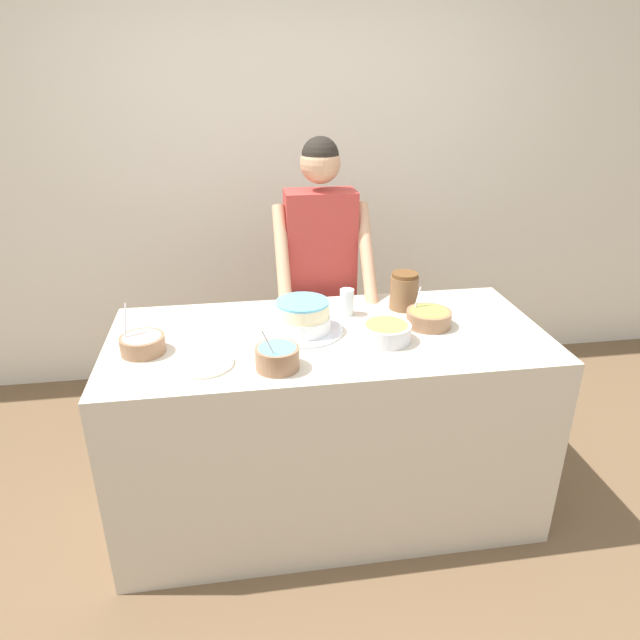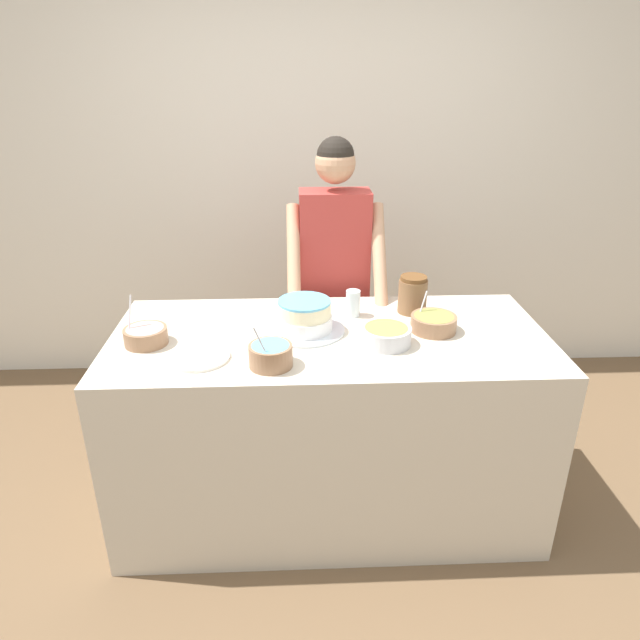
% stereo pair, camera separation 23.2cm
% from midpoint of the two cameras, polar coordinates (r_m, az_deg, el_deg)
% --- Properties ---
extents(ground_plane, '(14.00, 14.00, 0.00)m').
position_cam_midpoint_polar(ground_plane, '(2.60, 4.18, -23.65)').
color(ground_plane, brown).
extents(wall_back, '(10.00, 0.05, 2.60)m').
position_cam_midpoint_polar(wall_back, '(3.62, 1.53, 14.22)').
color(wall_back, silver).
rests_on(wall_back, ground_plane).
extents(counter, '(1.83, 0.83, 0.89)m').
position_cam_midpoint_polar(counter, '(2.61, 3.45, -10.29)').
color(counter, beige).
rests_on(counter, ground_plane).
extents(person_baker, '(0.48, 0.44, 1.62)m').
position_cam_midpoint_polar(person_baker, '(2.91, 3.74, 5.51)').
color(person_baker, '#2D2D38').
rests_on(person_baker, ground_plane).
extents(cake, '(0.34, 0.34, 0.14)m').
position_cam_midpoint_polar(cake, '(2.39, 1.21, 0.21)').
color(cake, silver).
rests_on(cake, counter).
extents(frosting_bowl_blue, '(0.16, 0.16, 0.18)m').
position_cam_midpoint_polar(frosting_bowl_blue, '(2.12, -1.85, -3.55)').
color(frosting_bowl_blue, '#936B4C').
rests_on(frosting_bowl_blue, counter).
extents(frosting_bowl_pink, '(0.17, 0.17, 0.20)m').
position_cam_midpoint_polar(frosting_bowl_pink, '(2.36, -14.40, -1.54)').
color(frosting_bowl_pink, '#936B4C').
rests_on(frosting_bowl_pink, counter).
extents(frosting_bowl_yellow, '(0.20, 0.20, 0.07)m').
position_cam_midpoint_polar(frosting_bowl_yellow, '(2.32, 9.48, -1.54)').
color(frosting_bowl_yellow, silver).
rests_on(frosting_bowl_yellow, counter).
extents(frosting_bowl_olive, '(0.19, 0.19, 0.16)m').
position_cam_midpoint_polar(frosting_bowl_olive, '(2.48, 13.94, -0.30)').
color(frosting_bowl_olive, '#936B4C').
rests_on(frosting_bowl_olive, counter).
extents(drinking_glass, '(0.06, 0.06, 0.12)m').
position_cam_midpoint_polar(drinking_glass, '(2.56, 5.92, 1.63)').
color(drinking_glass, silver).
rests_on(drinking_glass, counter).
extents(ceramic_plate, '(0.24, 0.24, 0.01)m').
position_cam_midpoint_polar(ceramic_plate, '(2.22, -9.11, -3.76)').
color(ceramic_plate, white).
rests_on(ceramic_plate, counter).
extents(stoneware_jar, '(0.13, 0.13, 0.17)m').
position_cam_midpoint_polar(stoneware_jar, '(2.63, 11.76, 2.46)').
color(stoneware_jar, brown).
rests_on(stoneware_jar, counter).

